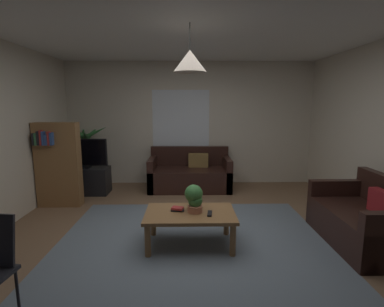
{
  "coord_description": "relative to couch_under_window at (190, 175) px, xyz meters",
  "views": [
    {
      "loc": [
        -0.06,
        -3.49,
        1.7
      ],
      "look_at": [
        0.0,
        0.3,
        1.05
      ],
      "focal_mm": 27.38,
      "sensor_mm": 36.0,
      "label": 1
    }
  ],
  "objects": [
    {
      "name": "floor",
      "position": [
        0.01,
        -2.23,
        -0.29
      ],
      "size": [
        5.13,
        5.4,
        0.02
      ],
      "primitive_type": "cube",
      "color": "brown",
      "rests_on": "ground"
    },
    {
      "name": "rug",
      "position": [
        0.01,
        -2.43,
        -0.27
      ],
      "size": [
        3.33,
        2.97,
        0.01
      ],
      "primitive_type": "cube",
      "color": "slate",
      "rests_on": "ground"
    },
    {
      "name": "wall_back",
      "position": [
        0.01,
        0.5,
        1.0
      ],
      "size": [
        5.25,
        0.06,
        2.56
      ],
      "primitive_type": "cube",
      "color": "beige",
      "rests_on": "ground"
    },
    {
      "name": "ceiling",
      "position": [
        0.01,
        -2.23,
        2.29
      ],
      "size": [
        5.13,
        5.4,
        0.02
      ],
      "primitive_type": "cube",
      "color": "white"
    },
    {
      "name": "window_pane",
      "position": [
        -0.19,
        0.46,
        1.12
      ],
      "size": [
        1.19,
        0.01,
        1.17
      ],
      "primitive_type": "cube",
      "color": "white"
    },
    {
      "name": "couch_under_window",
      "position": [
        0.0,
        0.0,
        0.0
      ],
      "size": [
        1.61,
        0.81,
        0.82
      ],
      "color": "black",
      "rests_on": "ground"
    },
    {
      "name": "couch_right_side",
      "position": [
        2.11,
        -2.41,
        0.0
      ],
      "size": [
        0.81,
        1.36,
        0.82
      ],
      "rotation": [
        0.0,
        0.0,
        -1.57
      ],
      "color": "black",
      "rests_on": "ground"
    },
    {
      "name": "coffee_table",
      "position": [
        -0.02,
        -2.39,
        0.08
      ],
      "size": [
        1.07,
        0.67,
        0.42
      ],
      "color": "olive",
      "rests_on": "ground"
    },
    {
      "name": "book_on_table_0",
      "position": [
        -0.17,
        -2.34,
        0.15
      ],
      "size": [
        0.16,
        0.09,
        0.02
      ],
      "primitive_type": "cube",
      "rotation": [
        0.0,
        0.0,
        -0.02
      ],
      "color": "black",
      "rests_on": "coffee_table"
    },
    {
      "name": "book_on_table_1",
      "position": [
        -0.17,
        -2.35,
        0.17
      ],
      "size": [
        0.16,
        0.13,
        0.02
      ],
      "primitive_type": "cube",
      "rotation": [
        0.0,
        0.0,
        -0.29
      ],
      "color": "#B22D2D",
      "rests_on": "coffee_table"
    },
    {
      "name": "remote_on_table_0",
      "position": [
        0.21,
        -2.47,
        0.15
      ],
      "size": [
        0.07,
        0.17,
        0.02
      ],
      "primitive_type": "cube",
      "rotation": [
        0.0,
        0.0,
        6.16
      ],
      "color": "black",
      "rests_on": "coffee_table"
    },
    {
      "name": "potted_plant_on_table",
      "position": [
        0.03,
        -2.37,
        0.31
      ],
      "size": [
        0.22,
        0.23,
        0.33
      ],
      "color": "#B77051",
      "rests_on": "coffee_table"
    },
    {
      "name": "tv_stand",
      "position": [
        -2.0,
        -0.28,
        -0.03
      ],
      "size": [
        0.9,
        0.44,
        0.5
      ],
      "primitive_type": "cube",
      "color": "black",
      "rests_on": "ground"
    },
    {
      "name": "tv",
      "position": [
        -2.0,
        -0.31,
        0.51
      ],
      "size": [
        0.9,
        0.16,
        0.55
      ],
      "color": "black",
      "rests_on": "tv_stand"
    },
    {
      "name": "potted_palm_corner",
      "position": [
        -2.12,
        0.18,
        0.35
      ],
      "size": [
        0.88,
        0.94,
        1.35
      ],
      "color": "brown",
      "rests_on": "ground"
    },
    {
      "name": "bookshelf_corner",
      "position": [
        -2.19,
        -0.96,
        0.44
      ],
      "size": [
        0.7,
        0.31,
        1.4
      ],
      "color": "olive",
      "rests_on": "ground"
    },
    {
      "name": "pendant_lamp",
      "position": [
        -0.02,
        -2.39,
        1.88
      ],
      "size": [
        0.37,
        0.37,
        0.52
      ],
      "color": "black"
    }
  ]
}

